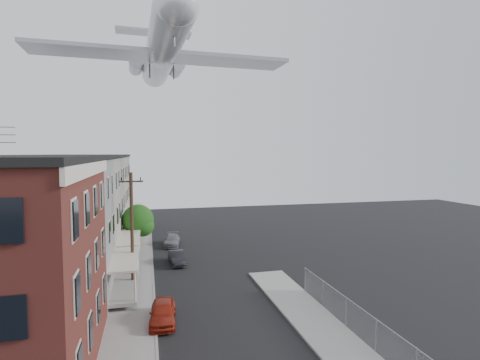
{
  "coord_description": "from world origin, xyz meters",
  "views": [
    {
      "loc": [
        -4.39,
        -11.5,
        10.41
      ],
      "look_at": [
        0.56,
        8.39,
        8.97
      ],
      "focal_mm": 28.0,
      "sensor_mm": 36.0,
      "label": 1
    }
  ],
  "objects_px": {
    "utility_pole": "(132,229)",
    "street_tree": "(139,221)",
    "car_mid": "(177,258)",
    "airplane": "(162,51)",
    "car_near": "(163,312)",
    "car_far": "(172,240)"
  },
  "relations": [
    {
      "from": "utility_pole",
      "to": "street_tree",
      "type": "bearing_deg",
      "value": 88.11
    },
    {
      "from": "car_mid",
      "to": "airplane",
      "type": "distance_m",
      "value": 19.93
    },
    {
      "from": "car_near",
      "to": "car_far",
      "type": "height_order",
      "value": "car_near"
    },
    {
      "from": "utility_pole",
      "to": "car_near",
      "type": "relative_size",
      "value": 2.32
    },
    {
      "from": "street_tree",
      "to": "airplane",
      "type": "relative_size",
      "value": 0.2
    },
    {
      "from": "car_near",
      "to": "car_far",
      "type": "relative_size",
      "value": 0.92
    },
    {
      "from": "car_near",
      "to": "airplane",
      "type": "bearing_deg",
      "value": 91.24
    },
    {
      "from": "utility_pole",
      "to": "car_near",
      "type": "bearing_deg",
      "value": -73.24
    },
    {
      "from": "utility_pole",
      "to": "airplane",
      "type": "relative_size",
      "value": 0.34
    },
    {
      "from": "car_near",
      "to": "car_mid",
      "type": "height_order",
      "value": "car_near"
    },
    {
      "from": "utility_pole",
      "to": "car_far",
      "type": "xyz_separation_m",
      "value": [
        3.8,
        12.93,
        -4.06
      ]
    },
    {
      "from": "airplane",
      "to": "street_tree",
      "type": "bearing_deg",
      "value": 144.89
    },
    {
      "from": "utility_pole",
      "to": "car_mid",
      "type": "bearing_deg",
      "value": 55.78
    },
    {
      "from": "car_near",
      "to": "car_mid",
      "type": "xyz_separation_m",
      "value": [
        1.8,
        12.23,
        -0.05
      ]
    },
    {
      "from": "street_tree",
      "to": "airplane",
      "type": "distance_m",
      "value": 17.15
    },
    {
      "from": "car_near",
      "to": "car_mid",
      "type": "relative_size",
      "value": 1.05
    },
    {
      "from": "car_near",
      "to": "car_mid",
      "type": "bearing_deg",
      "value": 85.88
    },
    {
      "from": "utility_pole",
      "to": "car_far",
      "type": "relative_size",
      "value": 2.13
    },
    {
      "from": "car_far",
      "to": "airplane",
      "type": "distance_m",
      "value": 20.31
    },
    {
      "from": "car_near",
      "to": "car_far",
      "type": "xyz_separation_m",
      "value": [
        1.8,
        19.58,
        -0.05
      ]
    },
    {
      "from": "utility_pole",
      "to": "car_far",
      "type": "height_order",
      "value": "utility_pole"
    },
    {
      "from": "street_tree",
      "to": "car_mid",
      "type": "bearing_deg",
      "value": -51.31
    }
  ]
}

